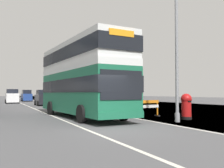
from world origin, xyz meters
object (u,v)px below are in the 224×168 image
object	(u,v)px
red_pillar_postbox	(186,105)
roadworks_barrier	(148,106)
car_receding_far	(27,96)
pedestrian_at_kerb	(139,103)
car_receding_mid	(12,97)
lamppost_foreground	(177,55)
car_oncoming_near	(44,98)
double_decker_bus	(82,78)

from	to	relation	value
red_pillar_postbox	roadworks_barrier	bearing A→B (deg)	115.90
car_receding_far	pedestrian_at_kerb	size ratio (longest dim) A/B	2.58
roadworks_barrier	car_receding_mid	bearing A→B (deg)	103.70
lamppost_foreground	roadworks_barrier	distance (m)	4.52
car_oncoming_near	car_receding_mid	world-z (taller)	car_receding_mid
roadworks_barrier	car_oncoming_near	xyz separation A→B (m)	(-3.72, 19.23, 0.25)
lamppost_foreground	pedestrian_at_kerb	distance (m)	6.20
car_oncoming_near	roadworks_barrier	bearing A→B (deg)	-79.05
car_receding_mid	car_oncoming_near	bearing A→B (deg)	-71.14
car_receding_far	roadworks_barrier	bearing A→B (deg)	-84.10
car_oncoming_near	car_receding_far	size ratio (longest dim) A/B	0.87
roadworks_barrier	car_receding_far	bearing A→B (deg)	95.90
lamppost_foreground	car_receding_mid	bearing A→B (deg)	101.95
car_receding_mid	pedestrian_at_kerb	xyz separation A→B (m)	(7.59, -27.00, -0.17)
lamppost_foreground	pedestrian_at_kerb	world-z (taller)	lamppost_foreground
red_pillar_postbox	car_receding_mid	xyz separation A→B (m)	(-8.29, 31.56, 0.19)
pedestrian_at_kerb	red_pillar_postbox	bearing A→B (deg)	-81.27
double_decker_bus	lamppost_foreground	size ratio (longest dim) A/B	1.36
red_pillar_postbox	car_receding_far	world-z (taller)	car_receding_far
lamppost_foreground	car_receding_mid	distance (m)	33.28
roadworks_barrier	car_oncoming_near	bearing A→B (deg)	100.95
red_pillar_postbox	car_oncoming_near	xyz separation A→B (m)	(-4.91, 21.68, 0.10)
car_receding_mid	car_receding_far	xyz separation A→B (m)	(3.16, 8.90, -0.01)
car_receding_far	red_pillar_postbox	bearing A→B (deg)	-82.79
red_pillar_postbox	car_oncoming_near	world-z (taller)	car_oncoming_near
roadworks_barrier	pedestrian_at_kerb	size ratio (longest dim) A/B	1.03
car_oncoming_near	car_receding_far	xyz separation A→B (m)	(-0.21, 18.78, 0.08)
car_receding_mid	pedestrian_at_kerb	distance (m)	28.04
red_pillar_postbox	pedestrian_at_kerb	distance (m)	4.61
car_oncoming_near	car_receding_mid	distance (m)	10.44
roadworks_barrier	car_receding_mid	distance (m)	29.96
lamppost_foreground	red_pillar_postbox	xyz separation A→B (m)	(1.42, 0.89, -2.88)
red_pillar_postbox	pedestrian_at_kerb	bearing A→B (deg)	98.73
roadworks_barrier	pedestrian_at_kerb	distance (m)	2.17
lamppost_foreground	red_pillar_postbox	distance (m)	3.34
double_decker_bus	roadworks_barrier	size ratio (longest dim) A/B	5.94
car_receding_mid	pedestrian_at_kerb	world-z (taller)	car_receding_mid
lamppost_foreground	red_pillar_postbox	world-z (taller)	lamppost_foreground
car_receding_mid	car_receding_far	world-z (taller)	car_receding_mid
red_pillar_postbox	double_decker_bus	bearing A→B (deg)	142.59
pedestrian_at_kerb	roadworks_barrier	bearing A→B (deg)	-103.11
double_decker_bus	car_oncoming_near	world-z (taller)	double_decker_bus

